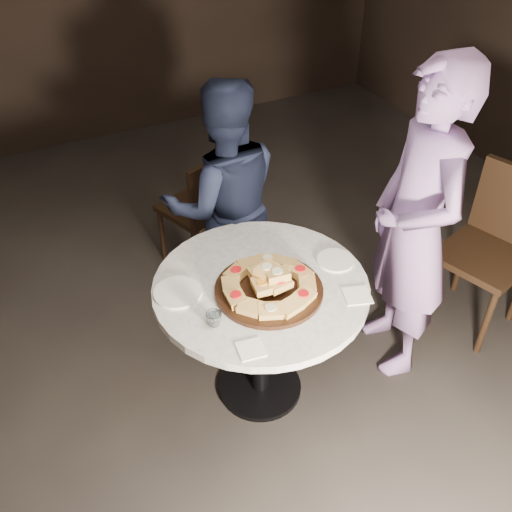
{
  "coord_description": "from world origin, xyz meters",
  "views": [
    {
      "loc": [
        -0.94,
        -1.74,
        2.53
      ],
      "look_at": [
        -0.01,
        0.11,
        0.9
      ],
      "focal_mm": 40.0,
      "sensor_mm": 36.0,
      "label": 1
    }
  ],
  "objects_px": {
    "serving_board": "(269,290)",
    "diner_teal": "(415,229)",
    "chair_right": "(496,239)",
    "water_glass": "(214,319)",
    "diner_navy": "(224,204)",
    "table": "(261,306)",
    "focaccia_pile": "(270,282)",
    "chair_far": "(204,204)"
  },
  "relations": [
    {
      "from": "serving_board",
      "to": "diner_teal",
      "type": "distance_m",
      "value": 0.82
    },
    {
      "from": "chair_right",
      "to": "water_glass",
      "type": "bearing_deg",
      "value": -103.74
    },
    {
      "from": "diner_navy",
      "to": "diner_teal",
      "type": "height_order",
      "value": "diner_teal"
    },
    {
      "from": "table",
      "to": "serving_board",
      "type": "relative_size",
      "value": 2.45
    },
    {
      "from": "table",
      "to": "chair_right",
      "type": "distance_m",
      "value": 1.5
    },
    {
      "from": "chair_right",
      "to": "diner_navy",
      "type": "relative_size",
      "value": 0.66
    },
    {
      "from": "focaccia_pile",
      "to": "chair_far",
      "type": "xyz_separation_m",
      "value": [
        0.16,
        1.21,
        -0.33
      ]
    },
    {
      "from": "table",
      "to": "focaccia_pile",
      "type": "relative_size",
      "value": 2.78
    },
    {
      "from": "chair_right",
      "to": "diner_teal",
      "type": "xyz_separation_m",
      "value": [
        -0.68,
        -0.03,
        0.31
      ]
    },
    {
      "from": "serving_board",
      "to": "water_glass",
      "type": "relative_size",
      "value": 7.14
    },
    {
      "from": "serving_board",
      "to": "chair_right",
      "type": "xyz_separation_m",
      "value": [
        1.49,
        0.01,
        -0.22
      ]
    },
    {
      "from": "serving_board",
      "to": "focaccia_pile",
      "type": "bearing_deg",
      "value": 17.17
    },
    {
      "from": "serving_board",
      "to": "diner_navy",
      "type": "height_order",
      "value": "diner_navy"
    },
    {
      "from": "table",
      "to": "chair_right",
      "type": "xyz_separation_m",
      "value": [
        1.5,
        -0.06,
        -0.06
      ]
    },
    {
      "from": "water_glass",
      "to": "chair_far",
      "type": "height_order",
      "value": "chair_far"
    },
    {
      "from": "table",
      "to": "serving_board",
      "type": "xyz_separation_m",
      "value": [
        0.01,
        -0.07,
        0.15
      ]
    },
    {
      "from": "focaccia_pile",
      "to": "diner_navy",
      "type": "xyz_separation_m",
      "value": [
        0.13,
        0.8,
        -0.08
      ]
    },
    {
      "from": "focaccia_pile",
      "to": "chair_right",
      "type": "bearing_deg",
      "value": 0.33
    },
    {
      "from": "serving_board",
      "to": "chair_right",
      "type": "bearing_deg",
      "value": 0.38
    },
    {
      "from": "focaccia_pile",
      "to": "water_glass",
      "type": "distance_m",
      "value": 0.33
    },
    {
      "from": "serving_board",
      "to": "table",
      "type": "bearing_deg",
      "value": 96.18
    },
    {
      "from": "focaccia_pile",
      "to": "diner_teal",
      "type": "bearing_deg",
      "value": -1.47
    },
    {
      "from": "chair_far",
      "to": "diner_teal",
      "type": "relative_size",
      "value": 0.49
    },
    {
      "from": "table",
      "to": "chair_right",
      "type": "relative_size",
      "value": 1.26
    },
    {
      "from": "serving_board",
      "to": "diner_navy",
      "type": "relative_size",
      "value": 0.34
    },
    {
      "from": "diner_navy",
      "to": "diner_teal",
      "type": "relative_size",
      "value": 0.85
    },
    {
      "from": "table",
      "to": "chair_far",
      "type": "distance_m",
      "value": 1.17
    },
    {
      "from": "table",
      "to": "water_glass",
      "type": "xyz_separation_m",
      "value": [
        -0.3,
        -0.15,
        0.18
      ]
    },
    {
      "from": "serving_board",
      "to": "diner_teal",
      "type": "relative_size",
      "value": 0.29
    },
    {
      "from": "water_glass",
      "to": "chair_right",
      "type": "xyz_separation_m",
      "value": [
        1.8,
        0.09,
        -0.24
      ]
    },
    {
      "from": "serving_board",
      "to": "focaccia_pile",
      "type": "relative_size",
      "value": 1.13
    },
    {
      "from": "table",
      "to": "diner_navy",
      "type": "bearing_deg",
      "value": 79.2
    },
    {
      "from": "water_glass",
      "to": "chair_far",
      "type": "xyz_separation_m",
      "value": [
        0.47,
        1.3,
        -0.31
      ]
    },
    {
      "from": "water_glass",
      "to": "chair_right",
      "type": "relative_size",
      "value": 0.07
    },
    {
      "from": "serving_board",
      "to": "water_glass",
      "type": "height_order",
      "value": "water_glass"
    },
    {
      "from": "table",
      "to": "focaccia_pile",
      "type": "xyz_separation_m",
      "value": [
        0.01,
        -0.07,
        0.2
      ]
    },
    {
      "from": "table",
      "to": "diner_teal",
      "type": "height_order",
      "value": "diner_teal"
    },
    {
      "from": "chair_right",
      "to": "diner_teal",
      "type": "height_order",
      "value": "diner_teal"
    },
    {
      "from": "focaccia_pile",
      "to": "diner_navy",
      "type": "distance_m",
      "value": 0.82
    },
    {
      "from": "chair_far",
      "to": "diner_teal",
      "type": "bearing_deg",
      "value": 97.84
    },
    {
      "from": "chair_far",
      "to": "water_glass",
      "type": "bearing_deg",
      "value": 50.12
    },
    {
      "from": "chair_far",
      "to": "chair_right",
      "type": "xyz_separation_m",
      "value": [
        1.33,
        -1.2,
        0.07
      ]
    }
  ]
}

